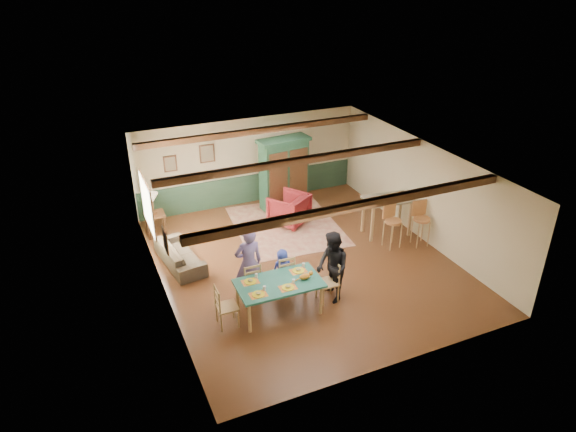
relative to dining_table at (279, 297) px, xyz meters
name	(u,v)px	position (x,y,z in m)	size (l,w,h in m)	color
floor	(304,262)	(1.37, 1.61, -0.38)	(8.00, 8.00, 0.00)	#492614
wall_back	(249,161)	(1.37, 5.61, 0.97)	(7.00, 0.02, 2.70)	beige
wall_left	(160,244)	(-2.13, 1.61, 0.97)	(0.02, 8.00, 2.70)	beige
wall_right	(423,191)	(4.87, 1.61, 0.97)	(0.02, 8.00, 2.70)	beige
ceiling	(306,163)	(1.37, 1.61, 2.32)	(7.00, 8.00, 0.02)	silver
wainscot_back	(250,188)	(1.37, 5.59, 0.07)	(6.95, 0.03, 0.90)	#203B2A
ceiling_beam_front	(357,206)	(1.37, -0.69, 2.23)	(6.95, 0.16, 0.16)	black
ceiling_beam_mid	(299,161)	(1.37, 2.01, 2.23)	(6.95, 0.16, 0.16)	black
ceiling_beam_back	(260,131)	(1.37, 4.61, 2.23)	(6.95, 0.16, 0.16)	black
window_left	(147,205)	(-2.10, 3.31, 1.17)	(0.06, 1.60, 1.30)	white
picture_left_wall	(165,240)	(-2.10, 1.01, 1.37)	(0.04, 0.42, 0.52)	gray
picture_back_a	(207,154)	(0.07, 5.58, 1.42)	(0.45, 0.04, 0.55)	gray
picture_back_b	(170,164)	(-1.03, 5.58, 1.27)	(0.38, 0.04, 0.48)	gray
dining_table	(279,297)	(0.00, 0.00, 0.00)	(1.82, 1.01, 0.76)	#1D5D4F
dining_chair_far_left	(250,280)	(-0.39, 0.74, 0.10)	(0.43, 0.45, 0.96)	tan
dining_chair_far_right	(284,272)	(0.42, 0.72, 0.10)	(0.43, 0.45, 0.96)	tan
dining_chair_end_left	(227,306)	(-1.16, 0.03, 0.10)	(0.43, 0.45, 0.96)	tan
dining_chair_end_right	(328,282)	(1.16, -0.03, 0.10)	(0.43, 0.45, 0.96)	tan
person_man	(249,263)	(-0.39, 0.82, 0.49)	(0.64, 0.42, 1.75)	slate
person_woman	(332,267)	(1.27, -0.03, 0.46)	(0.81, 0.63, 1.67)	black
person_child	(283,269)	(0.42, 0.80, 0.13)	(0.50, 0.32, 1.02)	#263799
cat	(305,276)	(0.55, -0.11, 0.47)	(0.36, 0.14, 0.18)	orange
place_setting_near_left	(258,293)	(-0.56, -0.24, 0.43)	(0.41, 0.30, 0.11)	yellow
place_setting_near_center	(288,286)	(0.10, -0.26, 0.43)	(0.41, 0.30, 0.11)	yellow
place_setting_far_left	(250,280)	(-0.55, 0.27, 0.43)	(0.41, 0.30, 0.11)	yellow
place_setting_far_right	(298,269)	(0.56, 0.24, 0.43)	(0.41, 0.30, 0.11)	yellow
area_rug	(286,226)	(1.74, 3.61, -0.37)	(2.86, 3.39, 0.01)	beige
armoire	(284,174)	(2.18, 4.80, 0.73)	(1.57, 0.63, 2.22)	#153423
armchair	(289,209)	(1.89, 3.76, 0.07)	(0.97, 0.99, 0.90)	#4B0F15
sofa	(180,254)	(-1.53, 2.81, -0.10)	(1.90, 0.74, 0.55)	#3B3225
end_table	(156,224)	(-1.79, 4.59, -0.05)	(0.54, 0.54, 0.66)	black
table_lamp	(153,204)	(-1.79, 4.59, 0.58)	(0.34, 0.34, 0.60)	#CEAE85
counter_table	(387,216)	(4.10, 2.08, 0.17)	(1.31, 0.77, 1.09)	#9E957B
bar_stool_left	(393,226)	(3.84, 1.40, 0.23)	(0.43, 0.48, 1.23)	#C4844C
bar_stool_right	(421,224)	(4.60, 1.19, 0.24)	(0.44, 0.48, 1.23)	#C4844C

